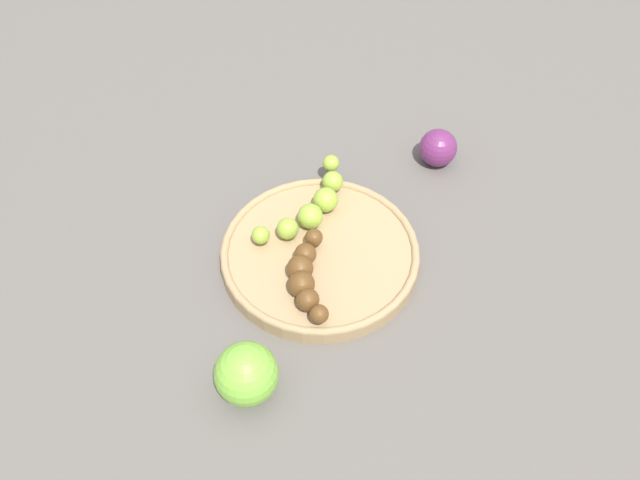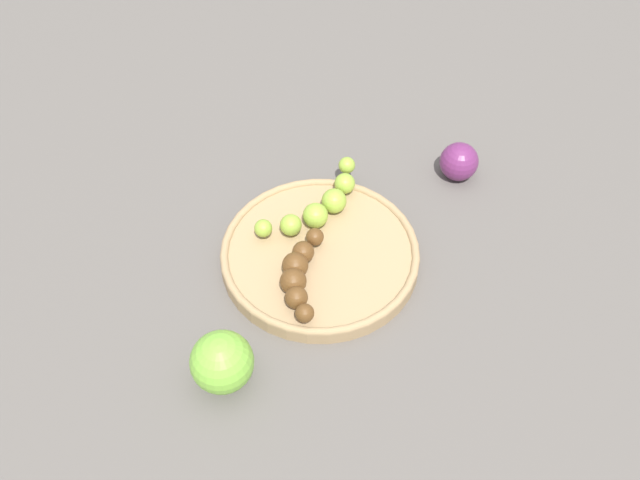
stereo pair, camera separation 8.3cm
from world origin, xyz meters
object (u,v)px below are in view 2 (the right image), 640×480
Objects in this scene: banana_overripe at (298,273)px; apple_green at (222,362)px; fruit_bowl at (320,254)px; plum_purple at (458,161)px; banana_green at (320,204)px.

apple_green is at bearing 60.50° from banana_overripe.
banana_overripe is 1.49× the size of apple_green.
apple_green is at bearing 19.55° from fruit_bowl.
banana_overripe is 0.29m from plum_purple.
fruit_bowl is 2.39× the size of banana_overripe.
apple_green is at bearing 8.87° from plum_purple.
banana_green and banana_overripe have the same top height.
fruit_bowl is 0.06m from banana_overripe.
banana_overripe is 1.95× the size of plum_purple.
plum_purple reaches higher than fruit_bowl.
banana_overripe is (0.05, 0.02, 0.02)m from fruit_bowl.
banana_green is (-0.04, -0.05, 0.02)m from fruit_bowl.
plum_purple is at bearing -179.77° from fruit_bowl.
plum_purple is at bearing 68.69° from banana_green.
apple_green is (0.22, 0.11, -0.00)m from banana_green.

